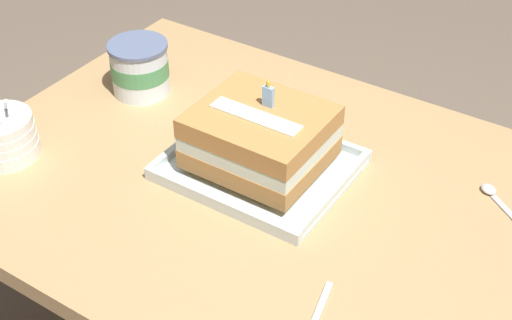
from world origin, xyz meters
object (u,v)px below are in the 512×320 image
object	(u,v)px
bowl_stack	(3,136)
ice_cream_tub	(140,68)
foil_tray	(259,167)
serving_spoon_by_bowls	(496,198)
birthday_cake	(259,136)

from	to	relation	value
bowl_stack	ice_cream_tub	xyz separation A→B (m)	(0.07, 0.30, 0.02)
foil_tray	bowl_stack	xyz separation A→B (m)	(-0.42, -0.21, 0.03)
ice_cream_tub	serving_spoon_by_bowls	world-z (taller)	ice_cream_tub
foil_tray	ice_cream_tub	bearing A→B (deg)	165.61
bowl_stack	ice_cream_tub	size ratio (longest dim) A/B	1.08
birthday_cake	ice_cream_tub	world-z (taller)	birthday_cake
ice_cream_tub	serving_spoon_by_bowls	bearing A→B (deg)	4.78
birthday_cake	ice_cream_tub	distance (m)	0.36
birthday_cake	serving_spoon_by_bowls	xyz separation A→B (m)	(0.38, 0.15, -0.07)
foil_tray	ice_cream_tub	world-z (taller)	ice_cream_tub
ice_cream_tub	serving_spoon_by_bowls	size ratio (longest dim) A/B	0.97
foil_tray	ice_cream_tub	distance (m)	0.36
foil_tray	ice_cream_tub	size ratio (longest dim) A/B	2.57
foil_tray	serving_spoon_by_bowls	bearing A→B (deg)	21.43
foil_tray	birthday_cake	bearing A→B (deg)	-90.00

